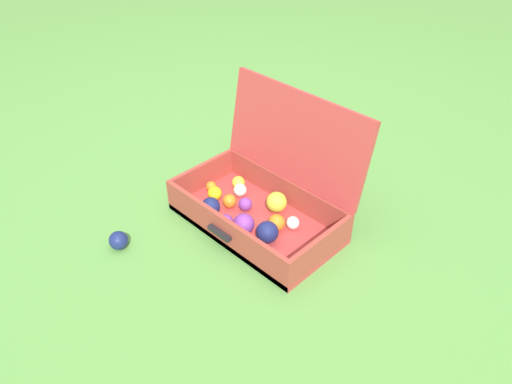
% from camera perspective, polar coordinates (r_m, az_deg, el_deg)
% --- Properties ---
extents(ground_plane, '(16.00, 16.00, 0.00)m').
position_cam_1_polar(ground_plane, '(2.00, -0.99, -2.28)').
color(ground_plane, '#569342').
extents(open_suitcase, '(0.65, 0.46, 0.49)m').
position_cam_1_polar(open_suitcase, '(1.90, 0.93, -0.58)').
color(open_suitcase, '#B23838').
rests_on(open_suitcase, ground).
extents(stray_ball_on_grass, '(0.07, 0.07, 0.07)m').
position_cam_1_polar(stray_ball_on_grass, '(1.88, -15.77, -5.47)').
color(stray_ball_on_grass, navy).
rests_on(stray_ball_on_grass, ground).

